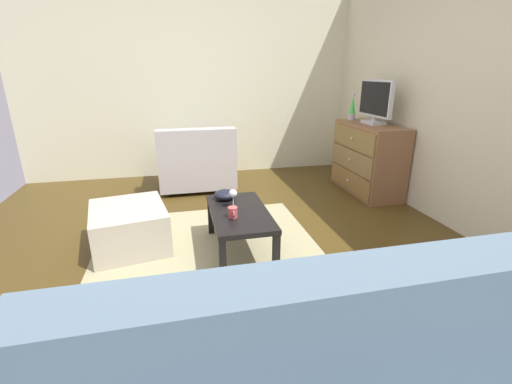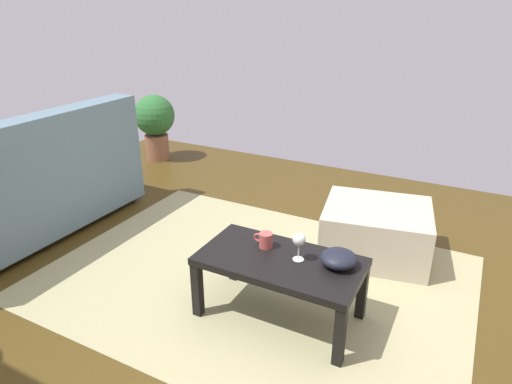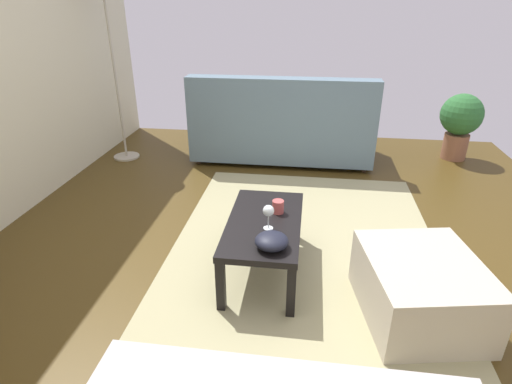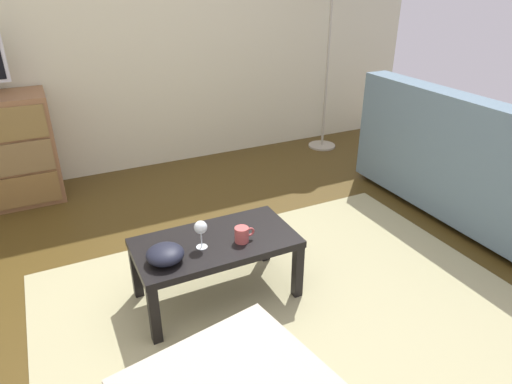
{
  "view_description": "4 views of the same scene",
  "coord_description": "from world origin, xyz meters",
  "px_view_note": "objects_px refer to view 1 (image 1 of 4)",
  "views": [
    {
      "loc": [
        2.5,
        -0.4,
        1.45
      ],
      "look_at": [
        -0.05,
        0.19,
        0.54
      ],
      "focal_mm": 24.34,
      "sensor_mm": 36.0,
      "label": 1
    },
    {
      "loc": [
        -0.93,
        1.93,
        1.63
      ],
      "look_at": [
        0.17,
        -0.17,
        0.62
      ],
      "focal_mm": 31.23,
      "sensor_mm": 36.0,
      "label": 2
    },
    {
      "loc": [
        -2.35,
        -0.19,
        1.65
      ],
      "look_at": [
        -0.1,
        0.12,
        0.57
      ],
      "focal_mm": 28.93,
      "sensor_mm": 36.0,
      "label": 3
    },
    {
      "loc": [
        -0.82,
        -1.9,
        1.69
      ],
      "look_at": [
        0.13,
        0.03,
        0.63
      ],
      "focal_mm": 31.74,
      "sensor_mm": 36.0,
      "label": 4
    }
  ],
  "objects_px": {
    "mug": "(233,212)",
    "ottoman": "(130,227)",
    "bowl_decorative": "(225,195)",
    "armchair": "(197,162)",
    "lava_lamp": "(352,108)",
    "tv": "(375,101)",
    "coffee_table": "(239,217)",
    "dresser": "(368,159)",
    "wine_glass": "(233,194)"
  },
  "relations": [
    {
      "from": "mug",
      "to": "ottoman",
      "type": "height_order",
      "value": "mug"
    },
    {
      "from": "bowl_decorative",
      "to": "armchair",
      "type": "height_order",
      "value": "armchair"
    },
    {
      "from": "lava_lamp",
      "to": "bowl_decorative",
      "type": "bearing_deg",
      "value": -55.16
    },
    {
      "from": "tv",
      "to": "armchair",
      "type": "bearing_deg",
      "value": -107.06
    },
    {
      "from": "mug",
      "to": "ottoman",
      "type": "bearing_deg",
      "value": -117.48
    },
    {
      "from": "tv",
      "to": "bowl_decorative",
      "type": "height_order",
      "value": "tv"
    },
    {
      "from": "coffee_table",
      "to": "bowl_decorative",
      "type": "distance_m",
      "value": 0.32
    },
    {
      "from": "ottoman",
      "to": "bowl_decorative",
      "type": "bearing_deg",
      "value": 89.17
    },
    {
      "from": "dresser",
      "to": "wine_glass",
      "type": "bearing_deg",
      "value": -59.81
    },
    {
      "from": "tv",
      "to": "armchair",
      "type": "height_order",
      "value": "tv"
    },
    {
      "from": "coffee_table",
      "to": "ottoman",
      "type": "xyz_separation_m",
      "value": [
        -0.31,
        -0.91,
        -0.14
      ]
    },
    {
      "from": "tv",
      "to": "bowl_decorative",
      "type": "bearing_deg",
      "value": -65.35
    },
    {
      "from": "coffee_table",
      "to": "bowl_decorative",
      "type": "xyz_separation_m",
      "value": [
        -0.3,
        -0.08,
        0.09
      ]
    },
    {
      "from": "tv",
      "to": "coffee_table",
      "type": "relative_size",
      "value": 0.74
    },
    {
      "from": "tv",
      "to": "coffee_table",
      "type": "distance_m",
      "value": 2.34
    },
    {
      "from": "dresser",
      "to": "lava_lamp",
      "type": "distance_m",
      "value": 0.71
    },
    {
      "from": "coffee_table",
      "to": "mug",
      "type": "xyz_separation_m",
      "value": [
        0.13,
        -0.08,
        0.09
      ]
    },
    {
      "from": "tv",
      "to": "lava_lamp",
      "type": "xyz_separation_m",
      "value": [
        -0.41,
        -0.07,
        -0.12
      ]
    },
    {
      "from": "lava_lamp",
      "to": "armchair",
      "type": "relative_size",
      "value": 0.35
    },
    {
      "from": "tv",
      "to": "armchair",
      "type": "distance_m",
      "value": 2.32
    },
    {
      "from": "wine_glass",
      "to": "ottoman",
      "type": "relative_size",
      "value": 0.22
    },
    {
      "from": "lava_lamp",
      "to": "mug",
      "type": "xyz_separation_m",
      "value": [
        1.72,
        -1.87,
        -0.58
      ]
    },
    {
      "from": "tv",
      "to": "ottoman",
      "type": "bearing_deg",
      "value": -72.45
    },
    {
      "from": "mug",
      "to": "bowl_decorative",
      "type": "xyz_separation_m",
      "value": [
        -0.42,
        -0.0,
        0.0
      ]
    },
    {
      "from": "coffee_table",
      "to": "armchair",
      "type": "xyz_separation_m",
      "value": [
        -1.82,
        -0.22,
        0.02
      ]
    },
    {
      "from": "coffee_table",
      "to": "ottoman",
      "type": "relative_size",
      "value": 1.25
    },
    {
      "from": "lava_lamp",
      "to": "mug",
      "type": "distance_m",
      "value": 2.61
    },
    {
      "from": "lava_lamp",
      "to": "ottoman",
      "type": "height_order",
      "value": "lava_lamp"
    },
    {
      "from": "dresser",
      "to": "wine_glass",
      "type": "xyz_separation_m",
      "value": [
        1.09,
        -1.87,
        0.06
      ]
    },
    {
      "from": "lava_lamp",
      "to": "ottoman",
      "type": "bearing_deg",
      "value": -64.52
    },
    {
      "from": "wine_glass",
      "to": "bowl_decorative",
      "type": "xyz_separation_m",
      "value": [
        -0.21,
        -0.04,
        -0.07
      ]
    },
    {
      "from": "wine_glass",
      "to": "ottoman",
      "type": "bearing_deg",
      "value": -104.02
    },
    {
      "from": "wine_glass",
      "to": "bowl_decorative",
      "type": "bearing_deg",
      "value": -168.76
    },
    {
      "from": "dresser",
      "to": "tv",
      "type": "bearing_deg",
      "value": 106.15
    },
    {
      "from": "mug",
      "to": "coffee_table",
      "type": "bearing_deg",
      "value": 149.27
    },
    {
      "from": "tv",
      "to": "lava_lamp",
      "type": "bearing_deg",
      "value": -170.71
    },
    {
      "from": "lava_lamp",
      "to": "coffee_table",
      "type": "relative_size",
      "value": 0.38
    },
    {
      "from": "tv",
      "to": "bowl_decorative",
      "type": "distance_m",
      "value": 2.24
    },
    {
      "from": "mug",
      "to": "armchair",
      "type": "height_order",
      "value": "armchair"
    },
    {
      "from": "armchair",
      "to": "ottoman",
      "type": "height_order",
      "value": "armchair"
    },
    {
      "from": "armchair",
      "to": "ottoman",
      "type": "relative_size",
      "value": 1.35
    },
    {
      "from": "mug",
      "to": "armchair",
      "type": "xyz_separation_m",
      "value": [
        -1.95,
        -0.15,
        -0.08
      ]
    },
    {
      "from": "dresser",
      "to": "lava_lamp",
      "type": "height_order",
      "value": "lava_lamp"
    },
    {
      "from": "mug",
      "to": "tv",
      "type": "bearing_deg",
      "value": 124.11
    },
    {
      "from": "mug",
      "to": "armchair",
      "type": "distance_m",
      "value": 1.96
    },
    {
      "from": "tv",
      "to": "wine_glass",
      "type": "bearing_deg",
      "value": -59.97
    },
    {
      "from": "wine_glass",
      "to": "ottoman",
      "type": "distance_m",
      "value": 0.95
    },
    {
      "from": "coffee_table",
      "to": "armchair",
      "type": "distance_m",
      "value": 1.84
    },
    {
      "from": "armchair",
      "to": "ottoman",
      "type": "distance_m",
      "value": 1.67
    },
    {
      "from": "lava_lamp",
      "to": "tv",
      "type": "bearing_deg",
      "value": 9.29
    }
  ]
}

